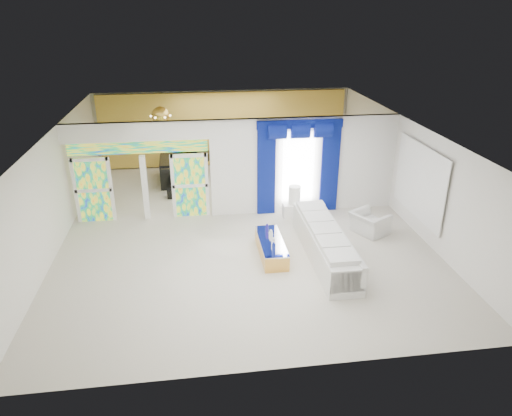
{
  "coord_description": "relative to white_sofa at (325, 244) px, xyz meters",
  "views": [
    {
      "loc": [
        -1.25,
        -12.49,
        6.06
      ],
      "look_at": [
        0.3,
        -1.2,
        1.1
      ],
      "focal_mm": 32.85,
      "sensor_mm": 36.0,
      "label": 1
    }
  ],
  "objects": [
    {
      "name": "white_sofa",
      "position": [
        0.0,
        0.0,
        0.0
      ],
      "size": [
        0.84,
        3.9,
        0.74
      ],
      "primitive_type": "cube",
      "rotation": [
        0.0,
        0.0,
        0.0
      ],
      "color": "silver",
      "rests_on": "ground"
    },
    {
      "name": "stained_transom",
      "position": [
        -4.82,
        3.12,
        1.88
      ],
      "size": [
        4.0,
        0.05,
        0.35
      ],
      "primitive_type": "cube",
      "color": "#994C3F",
      "rests_on": "dividing_header"
    },
    {
      "name": "floor",
      "position": [
        -1.97,
        2.12,
        -0.37
      ],
      "size": [
        12.0,
        12.0,
        0.0
      ],
      "primitive_type": "plane",
      "color": "#B7AF9E",
      "rests_on": "ground"
    },
    {
      "name": "armchair",
      "position": [
        1.66,
        1.2,
        -0.06
      ],
      "size": [
        1.2,
        1.25,
        0.63
      ],
      "primitive_type": "imported",
      "rotation": [
        0.0,
        0.0,
        2.07
      ],
      "color": "silver",
      "rests_on": "ground"
    },
    {
      "name": "gold_curtains",
      "position": [
        -1.97,
        8.02,
        1.13
      ],
      "size": [
        9.7,
        0.12,
        2.9
      ],
      "primitive_type": "cube",
      "color": "gold",
      "rests_on": "ground"
    },
    {
      "name": "wall_mirror",
      "position": [
        2.97,
        1.12,
        1.18
      ],
      "size": [
        0.04,
        2.7,
        1.9
      ],
      "primitive_type": "cube",
      "color": "white",
      "rests_on": "ground"
    },
    {
      "name": "grand_piano",
      "position": [
        -3.78,
        6.31,
        0.09
      ],
      "size": [
        1.44,
        1.86,
        0.92
      ],
      "primitive_type": "cube",
      "rotation": [
        0.0,
        0.0,
        0.03
      ],
      "color": "black",
      "rests_on": "ground"
    },
    {
      "name": "stained_panel_right",
      "position": [
        -3.39,
        3.12,
        0.63
      ],
      "size": [
        0.95,
        0.04,
        2.0
      ],
      "primitive_type": "cube",
      "color": "#994C3F",
      "rests_on": "ground"
    },
    {
      "name": "console_table",
      "position": [
        0.05,
        2.6,
        -0.16
      ],
      "size": [
        1.28,
        0.41,
        0.43
      ],
      "primitive_type": "cube",
      "rotation": [
        0.0,
        0.0,
        0.0
      ],
      "color": "white",
      "rests_on": "ground"
    },
    {
      "name": "stained_panel_left",
      "position": [
        -6.24,
        3.12,
        0.63
      ],
      "size": [
        0.95,
        0.04,
        2.0
      ],
      "primitive_type": "cube",
      "color": "#994C3F",
      "rests_on": "ground"
    },
    {
      "name": "blue_drape_left",
      "position": [
        -1.07,
        2.99,
        1.03
      ],
      "size": [
        0.55,
        0.1,
        2.8
      ],
      "primitive_type": "cube",
      "color": "#040349",
      "rests_on": "ground"
    },
    {
      "name": "piano_bench",
      "position": [
        -3.78,
        4.71,
        -0.23
      ],
      "size": [
        0.85,
        0.35,
        0.28
      ],
      "primitive_type": "cube",
      "rotation": [
        0.0,
        0.0,
        0.03
      ],
      "color": "black",
      "rests_on": "ground"
    },
    {
      "name": "table_lamp",
      "position": [
        -0.25,
        2.6,
        0.34
      ],
      "size": [
        0.36,
        0.36,
        0.58
      ],
      "primitive_type": "cylinder",
      "color": "white",
      "rests_on": "console_table"
    },
    {
      "name": "dividing_header",
      "position": [
        -4.82,
        3.12,
        2.35
      ],
      "size": [
        4.3,
        0.18,
        0.55
      ],
      "primitive_type": "cube",
      "color": "white",
      "rests_on": "dividing_wall"
    },
    {
      "name": "chandelier",
      "position": [
        -4.27,
        5.52,
        2.28
      ],
      "size": [
        0.6,
        0.6,
        0.6
      ],
      "primitive_type": "sphere",
      "color": "gold",
      "rests_on": "ceiling"
    },
    {
      "name": "window_pane",
      "position": [
        -0.07,
        3.02,
        1.08
      ],
      "size": [
        1.0,
        0.02,
        2.3
      ],
      "primitive_type": "cube",
      "color": "white",
      "rests_on": "dividing_wall"
    },
    {
      "name": "decanters",
      "position": [
        -1.36,
        0.27,
        0.12
      ],
      "size": [
        0.17,
        1.17,
        0.2
      ],
      "color": "white",
      "rests_on": "coffee_table"
    },
    {
      "name": "coffee_table",
      "position": [
        -1.35,
        0.3,
        -0.17
      ],
      "size": [
        0.61,
        1.84,
        0.41
      ],
      "primitive_type": "cube",
      "rotation": [
        0.0,
        0.0,
        0.0
      ],
      "color": "gold",
      "rests_on": "ground"
    },
    {
      "name": "tv_console",
      "position": [
        -6.58,
        4.51,
        0.01
      ],
      "size": [
        0.55,
        0.51,
        0.76
      ],
      "primitive_type": "cube",
      "rotation": [
        0.0,
        0.0,
        -0.07
      ],
      "color": "tan",
      "rests_on": "ground"
    },
    {
      "name": "dividing_wall",
      "position": [
        0.18,
        3.12,
        1.13
      ],
      "size": [
        5.7,
        0.18,
        3.0
      ],
      "primitive_type": "cube",
      "color": "white",
      "rests_on": "ground"
    },
    {
      "name": "blue_pelmet",
      "position": [
        -0.07,
        2.99,
        2.45
      ],
      "size": [
        2.6,
        0.12,
        0.25
      ],
      "primitive_type": "cube",
      "color": "#040349",
      "rests_on": "dividing_wall"
    },
    {
      "name": "blue_drape_right",
      "position": [
        0.93,
        2.99,
        1.03
      ],
      "size": [
        0.55,
        0.1,
        2.8
      ],
      "primitive_type": "cube",
      "color": "#040349",
      "rests_on": "ground"
    }
  ]
}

